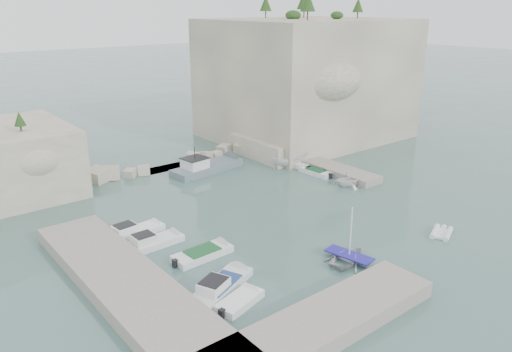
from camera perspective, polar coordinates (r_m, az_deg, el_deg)
ground at (r=45.80m, az=4.71°, el=-5.47°), size 400.00×400.00×0.00m
cliff_east at (r=74.94m, az=5.75°, el=10.94°), size 26.00×22.00×17.00m
cliff_terrace at (r=66.17m, az=2.32°, el=3.52°), size 8.00×10.00×2.50m
quay_west at (r=36.42m, az=-14.50°, el=-11.99°), size 5.00×24.00×1.10m
quay_south at (r=31.68m, az=7.05°, el=-16.64°), size 18.00×4.00×1.10m
ledge_east at (r=61.20m, az=7.57°, el=1.23°), size 3.00×16.00×0.80m
breakwater at (r=61.83m, az=-10.03°, el=1.58°), size 28.00×3.00×1.40m
motorboat_a at (r=44.69m, az=-13.77°, el=-6.64°), size 6.03×2.29×1.40m
motorboat_b at (r=42.53m, az=-11.71°, el=-7.85°), size 5.71×2.05×1.40m
motorboat_c at (r=40.25m, az=-6.13°, el=-9.17°), size 5.42×2.17×0.70m
motorboat_d at (r=35.85m, az=-4.04°, el=-12.93°), size 6.77×4.38×1.40m
motorboat_e at (r=34.32m, az=-1.88°, el=-14.49°), size 4.21×2.60×0.70m
rowboat at (r=40.16m, az=10.58°, el=-9.47°), size 4.66×3.72×0.86m
inflatable_dinghy at (r=46.47m, az=20.40°, el=-6.31°), size 3.19×2.39×0.44m
tender_east_a at (r=55.83m, az=10.46°, el=-1.13°), size 4.23×3.96×1.79m
tender_east_b at (r=59.06m, az=6.86°, el=0.19°), size 1.87×4.64×0.70m
tender_east_c at (r=60.47m, az=6.14°, el=0.67°), size 2.03×5.22×0.70m
tender_east_d at (r=61.57m, az=3.88°, el=1.08°), size 5.48×3.06×2.00m
work_boat at (r=60.05m, az=-5.58°, el=0.56°), size 10.34×4.19×2.20m
rowboat_mast at (r=39.03m, az=10.80°, el=-6.20°), size 0.10×0.10×4.20m
vegetation at (r=71.76m, az=2.06°, el=18.22°), size 53.48×13.88×13.40m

